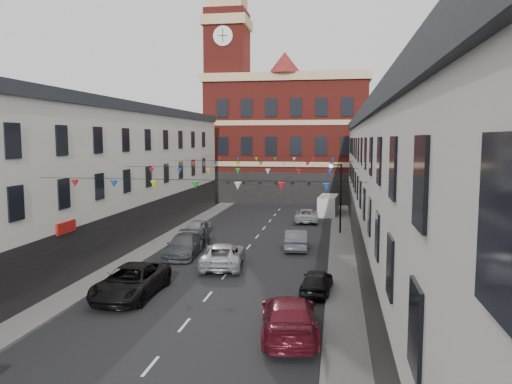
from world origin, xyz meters
The scene contains 19 objects.
ground centered at (0.00, 0.00, 0.00)m, with size 160.00×160.00×0.00m, color black.
pavement_left centered at (-6.90, 2.00, 0.07)m, with size 1.80×64.00×0.15m, color #605E5B.
pavement_right centered at (6.90, 2.00, 0.07)m, with size 1.80×64.00×0.15m, color #605E5B.
terrace_left centered at (-11.78, 1.00, 5.35)m, with size 8.40×56.00×10.70m.
terrace_right centered at (11.78, 1.00, 4.85)m, with size 8.40×56.00×9.70m.
civic_building centered at (0.00, 37.95, 8.14)m, with size 20.60×13.30×18.50m.
clock_tower centered at (-7.50, 35.00, 14.93)m, with size 5.60×5.60×30.00m.
distant_hill centered at (-4.00, 62.00, 5.00)m, with size 40.00×14.00×10.00m, color #304B23.
street_lamp centered at (6.55, 14.00, 3.90)m, with size 1.10×0.36×6.00m.
car_left_c centered at (-3.89, -4.61, 0.80)m, with size 2.64×5.73×1.59m, color black.
car_left_d centered at (-3.90, 4.33, 0.74)m, with size 2.08×5.12×1.49m, color #44494D.
car_left_e centered at (-5.11, 11.80, 0.64)m, with size 1.50×3.73×1.27m, color #92939A.
car_right_c centered at (4.61, -8.38, 0.81)m, with size 2.27×5.57×1.62m, color maroon.
car_right_d centered at (5.50, -2.49, 0.63)m, with size 1.50×3.73×1.27m, color black.
car_right_e centered at (3.60, 7.75, 0.75)m, with size 1.59×4.56×1.50m, color #45464B.
car_right_f centered at (3.60, 19.87, 0.67)m, with size 2.21×4.79×1.33m, color #A5A7AA.
moving_car centered at (-0.58, 1.96, 0.76)m, with size 2.53×5.48×1.52m, color #A7A8AE.
white_van centered at (5.60, 24.79, 1.04)m, with size 1.81×4.69×2.08m, color silver.
pedestrian centered at (-3.00, 7.07, 0.96)m, with size 0.70×0.46×1.92m, color black.
Camera 1 is at (6.46, -28.19, 8.10)m, focal length 35.00 mm.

